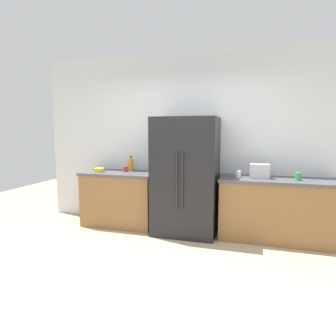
{
  "coord_description": "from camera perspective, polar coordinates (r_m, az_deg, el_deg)",
  "views": [
    {
      "loc": [
        0.94,
        -2.76,
        1.55
      ],
      "look_at": [
        -0.0,
        0.44,
        1.12
      ],
      "focal_mm": 30.44,
      "sensor_mm": 36.0,
      "label": 1
    }
  ],
  "objects": [
    {
      "name": "bowl_a",
      "position": [
        4.84,
        -13.59,
        -0.38
      ],
      "size": [
        0.17,
        0.17,
        0.06
      ],
      "primitive_type": "cylinder",
      "color": "yellow",
      "rests_on": "counter_left"
    },
    {
      "name": "bottle_a",
      "position": [
        4.85,
        -7.45,
        0.64
      ],
      "size": [
        0.08,
        0.08,
        0.25
      ],
      "color": "orange",
      "rests_on": "counter_left"
    },
    {
      "name": "cup_a",
      "position": [
        4.77,
        -8.53,
        -0.21
      ],
      "size": [
        0.08,
        0.08,
        0.09
      ],
      "primitive_type": "cylinder",
      "color": "red",
      "rests_on": "counter_left"
    },
    {
      "name": "counter_left",
      "position": [
        4.83,
        -9.48,
        -6.01
      ],
      "size": [
        1.22,
        0.64,
        0.89
      ],
      "color": "olive",
      "rests_on": "ground_plane"
    },
    {
      "name": "refrigerator",
      "position": [
        4.32,
        3.54,
        -1.64
      ],
      "size": [
        0.94,
        0.75,
        1.76
      ],
      "color": "black",
      "rests_on": "ground_plane"
    },
    {
      "name": "ground_plane",
      "position": [
        3.3,
        -2.26,
        -20.69
      ],
      "size": [
        10.45,
        10.45,
        0.0
      ],
      "primitive_type": "plane",
      "color": "tan"
    },
    {
      "name": "toaster",
      "position": [
        4.28,
        17.85,
        -0.57
      ],
      "size": [
        0.27,
        0.17,
        0.2
      ],
      "primitive_type": "cube",
      "color": "silver",
      "rests_on": "counter_right"
    },
    {
      "name": "kitchen_back_panel",
      "position": [
        4.69,
        4.82,
        5.52
      ],
      "size": [
        5.22,
        0.1,
        2.81
      ],
      "primitive_type": "cube",
      "color": "silver",
      "rests_on": "ground_plane"
    },
    {
      "name": "counter_right",
      "position": [
        4.39,
        20.91,
        -7.77
      ],
      "size": [
        1.61,
        0.64,
        0.89
      ],
      "color": "olive",
      "rests_on": "ground_plane"
    },
    {
      "name": "cup_b",
      "position": [
        4.24,
        13.87,
        -1.22
      ],
      "size": [
        0.08,
        0.08,
        0.1
      ],
      "primitive_type": "cylinder",
      "color": "white",
      "rests_on": "counter_right"
    },
    {
      "name": "cup_c",
      "position": [
        4.27,
        24.62,
        -1.54
      ],
      "size": [
        0.07,
        0.07,
        0.11
      ],
      "primitive_type": "cylinder",
      "color": "green",
      "rests_on": "counter_right"
    }
  ]
}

